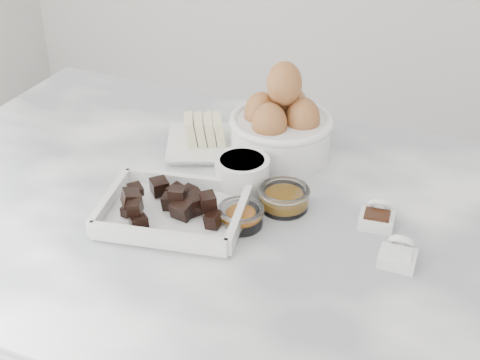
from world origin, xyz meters
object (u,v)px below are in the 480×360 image
object	(u,v)px
chocolate_dish	(173,206)
butter_plate	(206,137)
sugar_ramekin	(242,172)
zest_bowl	(241,215)
salt_spoon	(398,254)
honey_bowl	(284,197)
vanilla_spoon	(377,216)
egg_bowl	(281,126)

from	to	relation	value
chocolate_dish	butter_plate	xyz separation A→B (m)	(-0.05, 0.24, -0.00)
chocolate_dish	sugar_ramekin	distance (m)	0.15
zest_bowl	salt_spoon	world-z (taller)	salt_spoon
zest_bowl	butter_plate	bearing A→B (deg)	127.68
honey_bowl	zest_bowl	world-z (taller)	honey_bowl
butter_plate	honey_bowl	distance (m)	0.25
salt_spoon	vanilla_spoon	bearing A→B (deg)	121.74
chocolate_dish	vanilla_spoon	world-z (taller)	chocolate_dish
butter_plate	salt_spoon	size ratio (longest dim) A/B	3.01
butter_plate	honey_bowl	world-z (taller)	butter_plate
egg_bowl	vanilla_spoon	distance (m)	0.27
sugar_ramekin	egg_bowl	distance (m)	0.14
sugar_ramekin	egg_bowl	bearing A→B (deg)	81.36
butter_plate	sugar_ramekin	bearing A→B (deg)	-41.56
vanilla_spoon	egg_bowl	bearing A→B (deg)	145.86
sugar_ramekin	honey_bowl	size ratio (longest dim) A/B	1.11
egg_bowl	zest_bowl	bearing A→B (deg)	-85.11
chocolate_dish	honey_bowl	xyz separation A→B (m)	(0.15, 0.10, -0.01)
chocolate_dish	sugar_ramekin	world-z (taller)	chocolate_dish
butter_plate	zest_bowl	bearing A→B (deg)	-52.32
chocolate_dish	butter_plate	world-z (taller)	butter_plate
honey_bowl	salt_spoon	world-z (taller)	salt_spoon
butter_plate	honey_bowl	xyz separation A→B (m)	(0.21, -0.13, -0.00)
salt_spoon	sugar_ramekin	bearing A→B (deg)	161.78
egg_bowl	honey_bowl	world-z (taller)	egg_bowl
sugar_ramekin	zest_bowl	xyz separation A→B (m)	(0.04, -0.10, -0.01)
sugar_ramekin	butter_plate	bearing A→B (deg)	138.44
zest_bowl	vanilla_spoon	distance (m)	0.22
zest_bowl	sugar_ramekin	bearing A→B (deg)	111.92
zest_bowl	vanilla_spoon	xyz separation A→B (m)	(0.20, 0.09, -0.00)
sugar_ramekin	zest_bowl	world-z (taller)	sugar_ramekin
butter_plate	zest_bowl	distance (m)	0.26
salt_spoon	zest_bowl	bearing A→B (deg)	-178.71
egg_bowl	salt_spoon	world-z (taller)	egg_bowl
butter_plate	salt_spoon	xyz separation A→B (m)	(0.41, -0.20, -0.01)
chocolate_dish	salt_spoon	bearing A→B (deg)	5.54
zest_bowl	honey_bowl	bearing A→B (deg)	57.50
egg_bowl	zest_bowl	xyz separation A→B (m)	(0.02, -0.24, -0.04)
sugar_ramekin	salt_spoon	distance (m)	0.31
zest_bowl	vanilla_spoon	size ratio (longest dim) A/B	1.07
sugar_ramekin	vanilla_spoon	size ratio (longest dim) A/B	1.35
vanilla_spoon	salt_spoon	size ratio (longest dim) A/B	1.05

